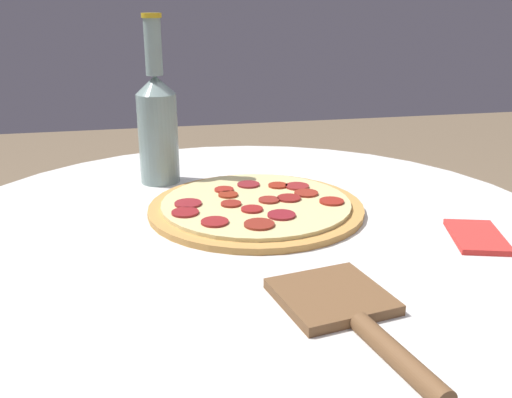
{
  "coord_description": "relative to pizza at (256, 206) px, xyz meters",
  "views": [
    {
      "loc": [
        0.79,
        -0.16,
        1.0
      ],
      "look_at": [
        -0.05,
        0.02,
        0.7
      ],
      "focal_mm": 40.0,
      "sensor_mm": 36.0,
      "label": 1
    }
  ],
  "objects": [
    {
      "name": "table",
      "position": [
        0.05,
        -0.02,
        -0.16
      ],
      "size": [
        0.97,
        0.97,
        0.68
      ],
      "color": "silver",
      "rests_on": "ground_plane"
    },
    {
      "name": "pizza",
      "position": [
        0.0,
        0.0,
        0.0
      ],
      "size": [
        0.34,
        0.34,
        0.02
      ],
      "color": "#C68E47",
      "rests_on": "table"
    },
    {
      "name": "beer_bottle",
      "position": [
        -0.19,
        -0.14,
        0.1
      ],
      "size": [
        0.07,
        0.07,
        0.3
      ],
      "color": "gray",
      "rests_on": "table"
    },
    {
      "name": "pizza_paddle",
      "position": [
        0.34,
        0.03,
        -0.0
      ],
      "size": [
        0.26,
        0.13,
        0.02
      ],
      "rotation": [
        0.0,
        0.0,
        0.17
      ],
      "color": "brown",
      "rests_on": "table"
    },
    {
      "name": "napkin",
      "position": [
        0.18,
        0.28,
        -0.0
      ],
      "size": [
        0.13,
        0.1,
        0.01
      ],
      "color": "red",
      "rests_on": "table"
    }
  ]
}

